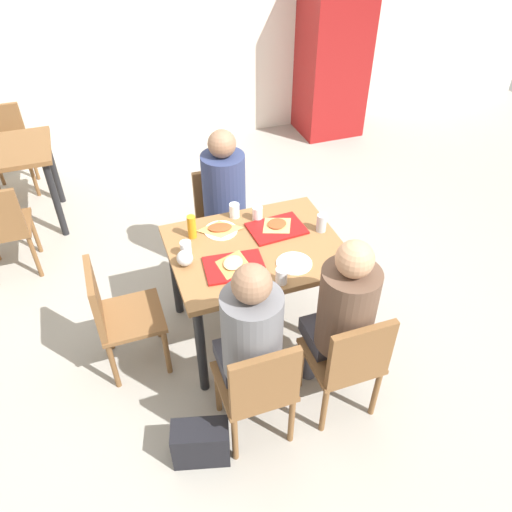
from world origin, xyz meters
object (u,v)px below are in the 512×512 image
at_px(handbag, 201,443).
at_px(background_chair_near, 1,226).
at_px(pizza_slice_b, 277,224).
at_px(foil_bundle, 185,258).
at_px(paper_plate_center, 221,230).
at_px(main_table, 256,259).
at_px(paper_plate_near_edge, 294,263).
at_px(plastic_cup_d, 257,213).
at_px(condiment_bottle, 192,227).
at_px(chair_far_side, 222,214).
at_px(person_far_side, 226,197).
at_px(tray_red_near, 235,267).
at_px(plastic_cup_c, 186,249).
at_px(soda_can, 321,223).
at_px(drink_fridge, 333,51).
at_px(pizza_slice_c, 220,228).
at_px(pizza_slice_a, 233,263).
at_px(plastic_cup_a, 234,210).
at_px(tray_red_far, 277,228).
at_px(person_in_red, 250,337).
at_px(plastic_cup_b, 281,276).
at_px(chair_near_right, 349,359).
at_px(background_chair_far, 7,143).
at_px(chair_near_left, 259,386).
at_px(person_in_brown_jacket, 342,312).

bearing_deg(handbag, background_chair_near, 116.31).
relative_size(pizza_slice_b, handbag, 0.73).
relative_size(foil_bundle, handbag, 0.31).
bearing_deg(paper_plate_center, main_table, -55.35).
distance_m(paper_plate_near_edge, plastic_cup_d, 0.52).
bearing_deg(foil_bundle, condiment_bottle, 67.10).
relative_size(chair_far_side, person_far_side, 0.67).
xyz_separation_m(tray_red_near, plastic_cup_c, (-0.25, 0.22, 0.04)).
relative_size(main_table, plastic_cup_c, 10.90).
relative_size(person_far_side, pizza_slice_b, 5.35).
xyz_separation_m(tray_red_near, soda_can, (0.65, 0.17, 0.05)).
relative_size(soda_can, drink_fridge, 0.06).
bearing_deg(foil_bundle, pizza_slice_c, 42.00).
relative_size(pizza_slice_c, condiment_bottle, 1.57).
relative_size(person_far_side, paper_plate_center, 5.67).
bearing_deg(foil_bundle, soda_can, 2.66).
distance_m(paper_plate_near_edge, background_chair_near, 2.34).
bearing_deg(pizza_slice_a, pizza_slice_b, 35.89).
height_order(main_table, plastic_cup_a, plastic_cup_a).
distance_m(tray_red_far, paper_plate_near_edge, 0.37).
bearing_deg(person_in_red, person_far_side, 78.58).
relative_size(plastic_cup_b, handbag, 0.31).
distance_m(plastic_cup_a, drink_fridge, 3.17).
bearing_deg(plastic_cup_c, chair_near_right, -51.12).
bearing_deg(background_chair_far, chair_near_right, -61.42).
bearing_deg(handbag, person_far_side, 67.52).
bearing_deg(plastic_cup_d, tray_red_far, -61.49).
height_order(pizza_slice_b, soda_can, soda_can).
bearing_deg(background_chair_far, plastic_cup_a, -55.32).
bearing_deg(handbag, paper_plate_center, 66.72).
height_order(handbag, drink_fridge, drink_fridge).
xyz_separation_m(person_in_red, paper_plate_center, (0.11, 0.91, 0.04)).
bearing_deg(plastic_cup_d, chair_near_left, -109.23).
distance_m(paper_plate_center, plastic_cup_a, 0.19).
relative_size(chair_near_left, condiment_bottle, 5.23).
height_order(paper_plate_center, plastic_cup_c, plastic_cup_c).
bearing_deg(person_far_side, foil_bundle, -123.65).
height_order(chair_near_left, person_in_brown_jacket, person_in_brown_jacket).
bearing_deg(tray_red_far, handbag, -130.29).
bearing_deg(person_in_red, pizza_slice_a, 81.74).
distance_m(plastic_cup_c, plastic_cup_d, 0.59).
height_order(pizza_slice_b, plastic_cup_b, plastic_cup_b).
distance_m(main_table, pizza_slice_c, 0.32).
relative_size(chair_near_left, background_chair_near, 1.00).
xyz_separation_m(paper_plate_center, pizza_slice_b, (0.37, -0.09, 0.02)).
xyz_separation_m(plastic_cup_a, plastic_cup_b, (0.05, -0.73, 0.00)).
distance_m(person_far_side, condiment_bottle, 0.57).
xyz_separation_m(main_table, foil_bundle, (-0.46, -0.02, 0.15)).
xyz_separation_m(plastic_cup_c, drink_fridge, (2.37, 2.79, 0.13)).
bearing_deg(drink_fridge, background_chair_near, -155.59).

